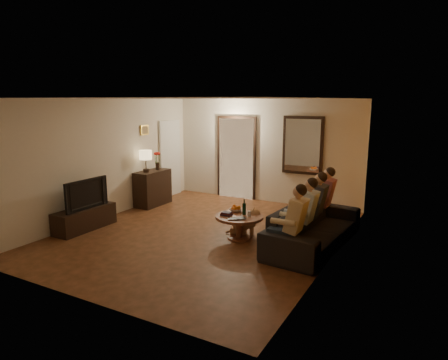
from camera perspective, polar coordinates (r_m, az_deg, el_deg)
The scene contains 33 objects.
floor at distance 7.90m, azimuth -2.98°, elevation -7.66°, with size 5.00×6.00×0.01m, color #402611.
ceiling at distance 7.47m, azimuth -3.19°, elevation 11.56°, with size 5.00×6.00×0.01m, color white.
back_wall at distance 10.22m, azimuth 5.85°, elevation 4.16°, with size 5.00×0.02×2.60m, color beige.
front_wall at distance 5.32m, azimuth -20.41°, elevation -3.20°, with size 5.00×0.02×2.60m, color beige.
left_wall at distance 9.13m, azimuth -16.55°, elevation 2.89°, with size 0.02×6.00×2.60m, color beige.
right_wall at distance 6.62m, azimuth 15.62°, elevation -0.14°, with size 0.02×6.00×2.60m, color beige.
orange_accent at distance 6.62m, azimuth 15.53°, elevation -0.13°, with size 0.01×6.00×2.60m, color #C37B21.
kitchen_doorway at distance 10.57m, azimuth 1.78°, elevation 3.08°, with size 1.00×0.06×2.10m, color #FFE0A5.
door_trim at distance 10.56m, azimuth 1.76°, elevation 3.08°, with size 1.12×0.04×2.22m, color black.
fridge_glimpse at distance 10.48m, azimuth 3.01°, elevation 2.18°, with size 0.45×0.03×1.70m, color silver.
mirror_frame at distance 9.81m, azimuth 11.18°, elevation 4.88°, with size 1.00×0.05×1.40m, color black.
mirror_glass at distance 9.78m, azimuth 11.13°, elevation 4.86°, with size 0.86×0.02×1.26m, color white.
white_door at distance 10.87m, azimuth -7.70°, elevation 3.06°, with size 0.06×0.85×2.04m, color white.
framed_art at distance 10.00m, azimuth -11.30°, elevation 7.01°, with size 0.03×0.28×0.24m, color #B28C33.
art_canvas at distance 9.99m, azimuth -11.23°, elevation 7.01°, with size 0.01×0.22×0.18m, color brown.
dresser at distance 10.04m, azimuth -10.15°, elevation -1.12°, with size 0.45×0.97×0.86m, color black.
table_lamp at distance 9.75m, azimuth -11.11°, elevation 2.66°, with size 0.30×0.30×0.54m, color beige, non-canonical shape.
flower_vase at distance 10.09m, azimuth -9.50°, elevation 2.72°, with size 0.14×0.14×0.44m, color #B51C13, non-canonical shape.
tv_stand at distance 8.57m, azimuth -19.27°, elevation -5.22°, with size 0.45×1.32×0.44m, color black.
tv at distance 8.44m, azimuth -19.50°, elevation -1.84°, with size 0.14×1.04×0.60m, color black.
sofa at distance 7.32m, azimuth 12.73°, elevation -6.52°, with size 0.97×2.47×0.72m, color black.
person_a at distance 6.45m, azimuth 9.71°, elevation -6.61°, with size 0.60×0.40×1.20m, color tan, non-canonical shape.
person_b at distance 7.00m, azimuth 11.34°, elevation -5.24°, with size 0.60×0.40×1.20m, color tan, non-canonical shape.
person_c at distance 7.55m, azimuth 12.72°, elevation -4.06°, with size 0.60×0.40×1.20m, color tan, non-canonical shape.
person_d at distance 8.11m, azimuth 13.92°, elevation -3.05°, with size 0.60×0.40×1.20m, color tan, non-canonical shape.
dog at distance 7.74m, azimuth 2.83°, elevation -5.89°, with size 0.56×0.24×0.56m, color #986746, non-canonical shape.
coffee_table at distance 7.56m, azimuth 2.19°, elevation -6.74°, with size 0.90×0.90×0.45m, color brown.
bowl at distance 7.75m, azimuth 1.74°, elevation -4.29°, with size 0.26×0.26×0.06m, color white.
oranges at distance 7.73m, azimuth 1.75°, elevation -3.80°, with size 0.20×0.20×0.08m, color #D85D12, non-canonical shape.
wine_bottle at distance 7.51m, azimuth 2.90°, elevation -3.83°, with size 0.07×0.07×0.31m, color black, non-canonical shape.
wine_glass at distance 7.45m, azimuth 3.62°, elevation -4.82°, with size 0.06×0.06×0.10m, color silver.
book_stack at distance 7.49m, azimuth 0.35°, elevation -4.81°, with size 0.20×0.15×0.07m, color black, non-canonical shape.
laptop at distance 7.21m, azimuth 1.91°, elevation -5.66°, with size 0.33×0.21×0.03m, color black.
Camera 1 is at (3.95, -6.33, 2.58)m, focal length 32.00 mm.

